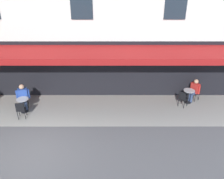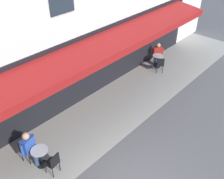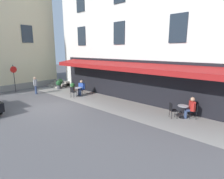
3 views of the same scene
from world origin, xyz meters
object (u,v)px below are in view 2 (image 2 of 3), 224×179
Objects in this scene: cafe_chair_black_under_awning at (53,162)px; cafe_table_mid_terrace at (158,59)px; cafe_table_near_entrance at (40,155)px; seated_patron_in_blue at (30,147)px; cafe_chair_black_back_row at (157,54)px; cafe_chair_black_corner_right at (26,148)px; seated_companion_in_red at (158,53)px; cafe_chair_black_by_window at (160,64)px.

cafe_chair_black_under_awning reaches higher than cafe_table_mid_terrace.
seated_patron_in_blue is at bearing -74.44° from cafe_table_near_entrance.
cafe_chair_black_corner_right is at bearing 4.34° from cafe_chair_black_back_row.
cafe_chair_black_under_awning is at bearing 11.50° from seated_companion_in_red.
cafe_chair_black_under_awning is at bearing 101.26° from seated_patron_in_blue.
cafe_table_mid_terrace is at bearing -173.71° from cafe_table_near_entrance.
cafe_chair_black_by_window is 1.00× the size of cafe_chair_black_back_row.
cafe_chair_black_under_awning is 1.26m from cafe_chair_black_corner_right.
cafe_chair_black_under_awning is at bearing 98.42° from cafe_table_near_entrance.
cafe_chair_black_by_window is at bearing 45.63° from cafe_table_mid_terrace.
seated_companion_in_red is at bearing -138.67° from cafe_chair_black_by_window.
cafe_chair_black_under_awning is 1.21× the size of cafe_table_mid_terrace.
seated_companion_in_red is (-9.07, -1.20, 0.20)m from cafe_table_near_entrance.
cafe_table_near_entrance is at bearing 105.56° from cafe_chair_black_corner_right.
cafe_chair_black_corner_right is at bearing -0.67° from cafe_chair_black_by_window.
cafe_table_near_entrance is at bearing 7.54° from seated_companion_in_red.
seated_patron_in_blue is at bearing 105.56° from cafe_chair_black_corner_right.
cafe_chair_black_under_awning is at bearing 10.42° from cafe_table_mid_terrace.
cafe_table_mid_terrace is at bearing -177.73° from cafe_chair_black_corner_right.
cafe_chair_black_under_awning is 0.71× the size of seated_companion_in_red.
cafe_chair_black_back_row is at bearing -175.66° from cafe_chair_black_corner_right.
cafe_table_near_entrance is 9.15m from seated_companion_in_red.
cafe_chair_black_by_window is 1.05m from seated_companion_in_red.
cafe_table_mid_terrace is 0.63m from cafe_chair_black_by_window.
cafe_table_near_entrance is 1.00× the size of cafe_table_mid_terrace.
seated_companion_in_red reaches higher than cafe_chair_black_back_row.
cafe_chair_black_under_awning and cafe_chair_black_corner_right have the same top height.
cafe_chair_black_under_awning is at bearing 7.89° from cafe_chair_black_by_window.
cafe_chair_black_back_row is (-9.41, -0.71, 0.00)m from cafe_chair_black_corner_right.
cafe_chair_black_by_window reaches higher than cafe_table_near_entrance.
cafe_chair_black_back_row is at bearing -145.19° from cafe_table_mid_terrace.
seated_companion_in_red reaches higher than cafe_chair_black_corner_right.
cafe_chair_black_under_awning is 1.00× the size of cafe_chair_black_corner_right.
cafe_table_near_entrance is at bearing 3.52° from cafe_chair_black_by_window.
cafe_chair_black_under_awning is at bearing 12.02° from cafe_chair_black_back_row.
seated_companion_in_red is (-0.34, -0.24, 0.20)m from cafe_table_mid_terrace.
cafe_table_mid_terrace is 0.46m from seated_companion_in_red.
seated_patron_in_blue is (0.11, -0.40, 0.22)m from cafe_table_near_entrance.
cafe_chair_black_under_awning is 0.69× the size of seated_patron_in_blue.
cafe_table_near_entrance is 0.63m from cafe_chair_black_corner_right.
cafe_chair_black_back_row is at bearing -174.37° from seated_patron_in_blue.
seated_patron_in_blue is (8.83, 0.56, 0.22)m from cafe_table_mid_terrace.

